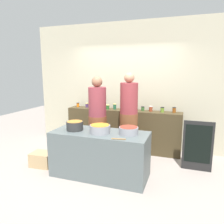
{
  "coord_description": "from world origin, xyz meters",
  "views": [
    {
      "loc": [
        1.4,
        -3.64,
        1.86
      ],
      "look_at": [
        0.0,
        0.35,
        1.05
      ],
      "focal_mm": 34.43,
      "sensor_mm": 36.0,
      "label": 1
    }
  ],
  "objects": [
    {
      "name": "chalkboard_sign",
      "position": [
        1.65,
        0.49,
        0.48
      ],
      "size": [
        0.54,
        0.05,
        0.95
      ],
      "color": "black",
      "rests_on": "ground"
    },
    {
      "name": "cooking_pot_left",
      "position": [
        -0.47,
        -0.33,
        0.89
      ],
      "size": [
        0.3,
        0.3,
        0.16
      ],
      "color": "#2D2D2D",
      "rests_on": "prep_table"
    },
    {
      "name": "preserve_jar_10",
      "position": [
        0.91,
        1.12,
        1.02
      ],
      "size": [
        0.08,
        0.08,
        0.11
      ],
      "color": "olive",
      "rests_on": "display_shelf"
    },
    {
      "name": "prep_table",
      "position": [
        0.0,
        -0.3,
        0.4
      ],
      "size": [
        1.7,
        0.7,
        0.81
      ],
      "primitive_type": "cube",
      "color": "#515B5D",
      "rests_on": "ground"
    },
    {
      "name": "cook_in_cap",
      "position": [
        0.3,
        0.52,
        0.83
      ],
      "size": [
        0.37,
        0.37,
        1.83
      ],
      "color": "brown",
      "rests_on": "ground"
    },
    {
      "name": "preserve_jar_0",
      "position": [
        -1.2,
        1.15,
        1.02
      ],
      "size": [
        0.07,
        0.07,
        0.1
      ],
      "color": "orange",
      "rests_on": "display_shelf"
    },
    {
      "name": "cook_with_tongs",
      "position": [
        -0.3,
        0.31,
        0.8
      ],
      "size": [
        0.37,
        0.37,
        1.76
      ],
      "color": "brown",
      "rests_on": "ground"
    },
    {
      "name": "preserve_jar_5",
      "position": [
        -0.36,
        1.06,
        1.02
      ],
      "size": [
        0.08,
        0.08,
        0.11
      ],
      "color": "#255D27",
      "rests_on": "display_shelf"
    },
    {
      "name": "preserve_jar_3",
      "position": [
        -0.61,
        1.1,
        1.02
      ],
      "size": [
        0.08,
        0.08,
        0.11
      ],
      "color": "#A3321F",
      "rests_on": "display_shelf"
    },
    {
      "name": "preserve_jar_4",
      "position": [
        -0.48,
        1.15,
        1.02
      ],
      "size": [
        0.09,
        0.09,
        0.11
      ],
      "color": "#98511B",
      "rests_on": "display_shelf"
    },
    {
      "name": "cooking_pot_center",
      "position": [
        0.02,
        -0.35,
        0.88
      ],
      "size": [
        0.35,
        0.35,
        0.14
      ],
      "color": "gray",
      "rests_on": "prep_table"
    },
    {
      "name": "bread_crate",
      "position": [
        -1.23,
        -0.31,
        0.14
      ],
      "size": [
        0.44,
        0.35,
        0.27
      ],
      "primitive_type": "cube",
      "rotation": [
        0.0,
        0.0,
        0.06
      ],
      "color": "tan",
      "rests_on": "ground"
    },
    {
      "name": "preserve_jar_9",
      "position": [
        0.65,
        1.13,
        1.03
      ],
      "size": [
        0.08,
        0.08,
        0.12
      ],
      "color": "brown",
      "rests_on": "display_shelf"
    },
    {
      "name": "preserve_jar_6",
      "position": [
        -0.2,
        1.11,
        1.03
      ],
      "size": [
        0.07,
        0.07,
        0.13
      ],
      "color": "#1F573B",
      "rests_on": "display_shelf"
    },
    {
      "name": "preserve_jar_2",
      "position": [
        -0.78,
        1.1,
        1.03
      ],
      "size": [
        0.09,
        0.09,
        0.12
      ],
      "color": "#5A2A5D",
      "rests_on": "display_shelf"
    },
    {
      "name": "preserve_jar_8",
      "position": [
        0.47,
        1.15,
        1.02
      ],
      "size": [
        0.08,
        0.08,
        0.1
      ],
      "color": "#315C2B",
      "rests_on": "display_shelf"
    },
    {
      "name": "ground",
      "position": [
        0.0,
        0.0,
        0.0
      ],
      "size": [
        12.0,
        12.0,
        0.0
      ],
      "primitive_type": "plane",
      "color": "gray"
    },
    {
      "name": "storefront_wall",
      "position": [
        0.0,
        1.45,
        1.5
      ],
      "size": [
        4.8,
        0.12,
        3.0
      ],
      "primitive_type": "cube",
      "color": "#B5AE93",
      "rests_on": "ground"
    },
    {
      "name": "cooking_pot_right",
      "position": [
        0.5,
        -0.25,
        0.87
      ],
      "size": [
        0.33,
        0.33,
        0.13
      ],
      "color": "gray",
      "rests_on": "prep_table"
    },
    {
      "name": "preserve_jar_1",
      "position": [
        -0.95,
        1.15,
        1.02
      ],
      "size": [
        0.08,
        0.08,
        0.11
      ],
      "color": "#462D53",
      "rests_on": "display_shelf"
    },
    {
      "name": "display_shelf",
      "position": [
        0.0,
        1.1,
        0.48
      ],
      "size": [
        2.7,
        0.36,
        0.97
      ],
      "primitive_type": "cube",
      "color": "#3F341F",
      "rests_on": "ground"
    },
    {
      "name": "preserve_jar_11",
      "position": [
        1.16,
        1.14,
        1.03
      ],
      "size": [
        0.08,
        0.08,
        0.12
      ],
      "color": "brown",
      "rests_on": "display_shelf"
    },
    {
      "name": "wooden_spoon",
      "position": [
        0.43,
        -0.58,
        0.82
      ],
      "size": [
        0.22,
        0.06,
        0.02
      ],
      "primitive_type": "cylinder",
      "rotation": [
        1.57,
        0.0,
        4.89
      ],
      "color": "#9E703D",
      "rests_on": "prep_table"
    },
    {
      "name": "preserve_jar_7",
      "position": [
        0.24,
        1.11,
        1.03
      ],
      "size": [
        0.07,
        0.07,
        0.12
      ],
      "color": "#30592D",
      "rests_on": "display_shelf"
    }
  ]
}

